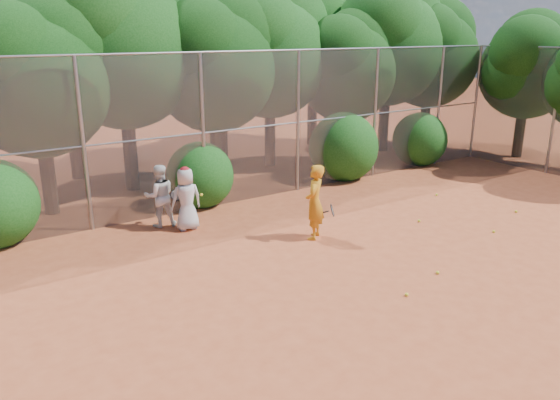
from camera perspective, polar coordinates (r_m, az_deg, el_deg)
ground at (r=10.68m, az=12.19°, el=-8.06°), size 80.00×80.00×0.00m
fence_back at (r=14.58m, az=-4.91°, el=7.55°), size 20.05×0.09×4.03m
fence_side at (r=19.77m, az=26.79°, el=8.33°), size 0.09×6.09×4.03m
tree_2 at (r=14.66m, az=-24.11°, el=12.24°), size 3.99×3.47×5.47m
tree_3 at (r=16.24m, az=-16.16°, el=16.26°), size 4.89×4.26×6.70m
tree_4 at (r=16.68m, az=-6.90°, el=14.60°), size 4.19×3.64×5.73m
tree_5 at (r=18.63m, az=-1.02°, el=15.88°), size 4.51×3.92×6.17m
tree_6 at (r=19.36m, az=7.06°, el=14.09°), size 3.86×3.36×5.29m
tree_7 at (r=21.49m, az=11.31°, el=16.36°), size 4.77×4.14×6.53m
tree_8 at (r=22.75m, az=15.47°, el=14.95°), size 4.25×3.70×5.82m
tree_10 at (r=18.08m, az=-21.67°, el=16.52°), size 5.15×4.48×7.06m
tree_11 at (r=19.50m, az=-6.27°, el=16.18°), size 4.64×4.03×6.35m
tree_12 at (r=22.46m, az=3.59°, el=17.27°), size 5.02×4.37×6.88m
tree_13 at (r=21.93m, az=24.55°, el=13.07°), size 3.86×3.36×5.29m
bush_1 at (r=14.68m, az=-8.37°, el=2.89°), size 1.80×1.80×1.80m
bush_2 at (r=17.34m, az=6.66°, el=5.85°), size 2.20×2.20×2.20m
bush_3 at (r=19.80m, az=14.41°, el=6.40°), size 1.90×1.90×1.90m
player_yellow at (r=12.16m, az=3.65°, el=-0.23°), size 0.86×0.71×1.70m
player_teen at (r=12.90m, az=-9.77°, el=0.14°), size 0.76×0.52×1.52m
player_white at (r=13.24m, az=-12.45°, el=0.43°), size 0.90×0.81×1.51m
ball_0 at (r=13.65m, az=21.44°, el=-3.07°), size 0.07×0.07×0.07m
ball_1 at (r=13.83m, az=14.33°, el=-2.13°), size 0.07×0.07×0.07m
ball_2 at (r=11.05m, az=16.14°, el=-7.29°), size 0.07×0.07×0.07m
ball_3 at (r=15.36m, az=23.44°, el=-1.10°), size 0.07×0.07×0.07m
ball_4 at (r=10.04m, az=13.10°, el=-9.60°), size 0.07×0.07×0.07m
ball_5 at (r=16.15m, az=16.05°, el=0.53°), size 0.07×0.07×0.07m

